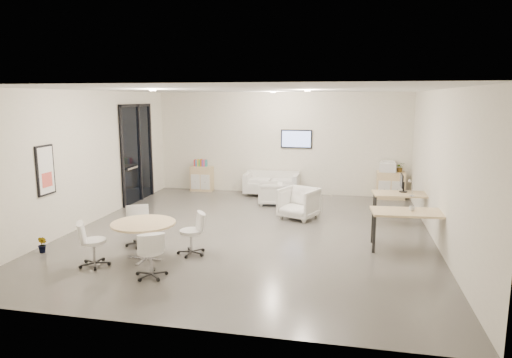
{
  "coord_description": "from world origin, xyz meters",
  "views": [
    {
      "loc": [
        2.19,
        -9.8,
        3.02
      ],
      "look_at": [
        0.05,
        0.4,
        1.16
      ],
      "focal_mm": 32.0,
      "sensor_mm": 36.0,
      "label": 1
    }
  ],
  "objects_px": {
    "armchair_right": "(299,202)",
    "round_table": "(144,227)",
    "loveseat": "(272,184)",
    "armchair_left": "(270,193)",
    "sideboard_left": "(202,179)",
    "sideboard_right": "(390,185)",
    "desk_rear": "(404,196)",
    "desk_front": "(411,215)"
  },
  "relations": [
    {
      "from": "loveseat",
      "to": "armchair_left",
      "type": "xyz_separation_m",
      "value": [
        0.18,
        -1.27,
        0.0
      ]
    },
    {
      "from": "loveseat",
      "to": "round_table",
      "type": "xyz_separation_m",
      "value": [
        -1.35,
        -6.24,
        0.3
      ]
    },
    {
      "from": "desk_rear",
      "to": "desk_front",
      "type": "distance_m",
      "value": 2.02
    },
    {
      "from": "loveseat",
      "to": "armchair_right",
      "type": "bearing_deg",
      "value": -66.18
    },
    {
      "from": "armchair_left",
      "to": "round_table",
      "type": "relative_size",
      "value": 0.58
    },
    {
      "from": "armchair_right",
      "to": "armchair_left",
      "type": "bearing_deg",
      "value": 148.26
    },
    {
      "from": "sideboard_right",
      "to": "desk_front",
      "type": "xyz_separation_m",
      "value": [
        0.01,
        -4.82,
        0.3
      ]
    },
    {
      "from": "desk_front",
      "to": "desk_rear",
      "type": "bearing_deg",
      "value": 83.69
    },
    {
      "from": "loveseat",
      "to": "armchair_left",
      "type": "height_order",
      "value": "loveseat"
    },
    {
      "from": "sideboard_left",
      "to": "sideboard_right",
      "type": "bearing_deg",
      "value": -0.13
    },
    {
      "from": "sideboard_left",
      "to": "sideboard_right",
      "type": "distance_m",
      "value": 5.98
    },
    {
      "from": "loveseat",
      "to": "round_table",
      "type": "height_order",
      "value": "loveseat"
    },
    {
      "from": "loveseat",
      "to": "sideboard_right",
      "type": "bearing_deg",
      "value": 3.3
    },
    {
      "from": "loveseat",
      "to": "desk_rear",
      "type": "xyz_separation_m",
      "value": [
        3.69,
        -2.6,
        0.33
      ]
    },
    {
      "from": "armchair_right",
      "to": "round_table",
      "type": "bearing_deg",
      "value": -102.14
    },
    {
      "from": "armchair_right",
      "to": "desk_front",
      "type": "height_order",
      "value": "armchair_right"
    },
    {
      "from": "sideboard_left",
      "to": "armchair_right",
      "type": "height_order",
      "value": "armchair_right"
    },
    {
      "from": "sideboard_right",
      "to": "round_table",
      "type": "xyz_separation_m",
      "value": [
        -4.96,
        -6.44,
        0.23
      ]
    },
    {
      "from": "sideboard_right",
      "to": "round_table",
      "type": "height_order",
      "value": "sideboard_right"
    },
    {
      "from": "sideboard_left",
      "to": "desk_front",
      "type": "distance_m",
      "value": 7.7
    },
    {
      "from": "desk_rear",
      "to": "round_table",
      "type": "bearing_deg",
      "value": -148.73
    },
    {
      "from": "loveseat",
      "to": "round_table",
      "type": "bearing_deg",
      "value": -102.06
    },
    {
      "from": "armchair_left",
      "to": "desk_rear",
      "type": "height_order",
      "value": "desk_rear"
    },
    {
      "from": "loveseat",
      "to": "desk_front",
      "type": "distance_m",
      "value": 5.88
    },
    {
      "from": "sideboard_left",
      "to": "armchair_right",
      "type": "xyz_separation_m",
      "value": [
        3.53,
        -2.85,
        0.03
      ]
    },
    {
      "from": "armchair_right",
      "to": "round_table",
      "type": "distance_m",
      "value": 4.39
    },
    {
      "from": "armchair_left",
      "to": "desk_rear",
      "type": "relative_size",
      "value": 0.46
    },
    {
      "from": "loveseat",
      "to": "armchair_right",
      "type": "height_order",
      "value": "armchair_right"
    },
    {
      "from": "loveseat",
      "to": "desk_front",
      "type": "bearing_deg",
      "value": -51.78
    },
    {
      "from": "sideboard_left",
      "to": "round_table",
      "type": "xyz_separation_m",
      "value": [
        1.02,
        -6.45,
        0.24
      ]
    },
    {
      "from": "sideboard_left",
      "to": "desk_rear",
      "type": "xyz_separation_m",
      "value": [
        6.06,
        -2.81,
        0.27
      ]
    },
    {
      "from": "loveseat",
      "to": "armchair_right",
      "type": "xyz_separation_m",
      "value": [
        1.16,
        -2.64,
        0.09
      ]
    },
    {
      "from": "sideboard_right",
      "to": "armchair_left",
      "type": "distance_m",
      "value": 3.73
    },
    {
      "from": "sideboard_left",
      "to": "armchair_left",
      "type": "bearing_deg",
      "value": -30.18
    },
    {
      "from": "loveseat",
      "to": "desk_rear",
      "type": "height_order",
      "value": "desk_rear"
    },
    {
      "from": "armchair_right",
      "to": "sideboard_left",
      "type": "bearing_deg",
      "value": 163.78
    },
    {
      "from": "sideboard_left",
      "to": "round_table",
      "type": "height_order",
      "value": "sideboard_left"
    },
    {
      "from": "desk_rear",
      "to": "armchair_left",
      "type": "bearing_deg",
      "value": 154.72
    },
    {
      "from": "armchair_right",
      "to": "desk_rear",
      "type": "height_order",
      "value": "armchair_right"
    },
    {
      "from": "armchair_right",
      "to": "round_table",
      "type": "height_order",
      "value": "armchair_right"
    },
    {
      "from": "sideboard_left",
      "to": "desk_rear",
      "type": "distance_m",
      "value": 6.68
    },
    {
      "from": "desk_front",
      "to": "sideboard_left",
      "type": "bearing_deg",
      "value": 136.87
    }
  ]
}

